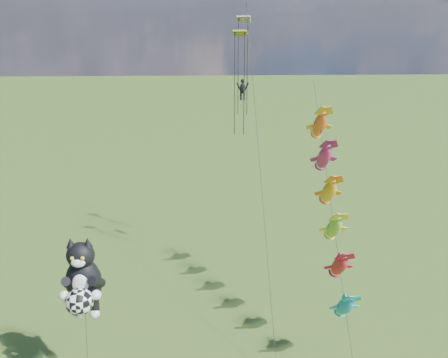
{
  "coord_description": "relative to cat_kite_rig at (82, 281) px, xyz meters",
  "views": [
    {
      "loc": [
        7.72,
        -22.91,
        24.21
      ],
      "look_at": [
        8.91,
        13.85,
        11.03
      ],
      "focal_mm": 40.0,
      "sensor_mm": 36.0,
      "label": 1
    }
  ],
  "objects": [
    {
      "name": "parafoil_rig",
      "position": [
        10.76,
        14.63,
        9.84
      ],
      "size": [
        2.64,
        17.44,
        26.17
      ],
      "rotation": [
        0.0,
        0.0,
        0.17
      ],
      "color": "brown",
      "rests_on": "ground"
    },
    {
      "name": "cat_kite_rig",
      "position": [
        0.0,
        0.0,
        0.0
      ],
      "size": [
        2.54,
        4.17,
        10.85
      ],
      "rotation": [
        0.0,
        0.0,
        0.11
      ],
      "color": "brown",
      "rests_on": "ground"
    },
    {
      "name": "fish_windsock_rig",
      "position": [
        16.51,
        5.4,
        2.25
      ],
      "size": [
        1.52,
        15.95,
        18.26
      ],
      "rotation": [
        0.0,
        0.0,
        0.37
      ],
      "color": "brown",
      "rests_on": "ground"
    }
  ]
}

